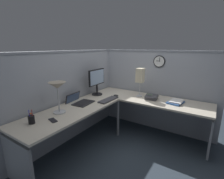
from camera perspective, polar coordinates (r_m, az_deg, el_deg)
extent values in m
plane|color=#2D3842|center=(3.10, 3.11, -17.46)|extent=(6.80, 6.80, 0.00)
cube|color=#999EA8|center=(3.02, -14.78, -2.62)|extent=(2.57, 0.10, 1.55)
cube|color=gray|center=(2.89, -15.82, 12.52)|extent=(2.57, 0.12, 0.03)
cube|color=#999EA8|center=(3.43, 14.43, -0.51)|extent=(0.10, 2.37, 1.55)
cube|color=gray|center=(3.32, 15.32, 12.77)|extent=(0.12, 2.37, 0.03)
cube|color=beige|center=(2.76, -9.18, -5.27)|extent=(2.35, 0.66, 0.03)
cube|color=beige|center=(2.99, 18.05, -4.24)|extent=(0.66, 1.49, 0.03)
cylinder|color=slate|center=(3.12, 2.10, -9.85)|extent=(0.05, 0.05, 0.70)
cube|color=slate|center=(2.31, -29.72, -21.66)|extent=(0.03, 0.58, 0.60)
cube|color=slate|center=(3.05, 31.05, -12.78)|extent=(0.58, 0.03, 0.60)
cylinder|color=black|center=(3.24, -5.18, -1.62)|extent=(0.20, 0.20, 0.02)
cylinder|color=black|center=(3.21, -5.22, 0.09)|extent=(0.04, 0.04, 0.20)
cube|color=black|center=(3.16, -5.32, 4.30)|extent=(0.46, 0.05, 0.30)
cube|color=#99B2D1|center=(3.15, -5.06, 4.27)|extent=(0.42, 0.02, 0.26)
cube|color=#232326|center=(2.79, -9.86, -4.59)|extent=(0.36, 0.27, 0.02)
cube|color=black|center=(2.78, -9.87, -4.40)|extent=(0.31, 0.21, 0.00)
cube|color=#232326|center=(2.91, -13.46, -3.18)|extent=(0.35, 0.10, 0.22)
cube|color=#384C72|center=(2.91, -13.34, -3.20)|extent=(0.31, 0.08, 0.18)
cube|color=#38383D|center=(2.90, -1.28, -3.55)|extent=(0.43, 0.15, 0.02)
ellipsoid|color=#232326|center=(3.12, 1.36, -2.09)|extent=(0.06, 0.10, 0.03)
cylinder|color=#B7BABF|center=(2.50, -17.67, -7.42)|extent=(0.17, 0.17, 0.02)
cylinder|color=#B7BABF|center=(2.43, -18.02, -3.22)|extent=(0.02, 0.02, 0.38)
cone|color=gray|center=(2.38, -18.40, 1.37)|extent=(0.24, 0.24, 0.09)
cylinder|color=black|center=(2.27, -26.08, -9.38)|extent=(0.08, 0.08, 0.10)
cylinder|color=#1E1EB2|center=(2.25, -26.63, -7.89)|extent=(0.01, 0.02, 0.13)
cylinder|color=#B21E1E|center=(2.25, -25.88, -7.80)|extent=(0.01, 0.01, 0.13)
cylinder|color=#D8591E|center=(2.26, -26.39, -7.50)|extent=(0.03, 0.03, 0.01)
cube|color=black|center=(2.27, -19.75, -9.98)|extent=(0.11, 0.16, 0.01)
cube|color=#38383D|center=(3.03, 13.42, -2.66)|extent=(0.20, 0.21, 0.10)
cube|color=#8CA58C|center=(3.02, 12.91, -1.86)|extent=(0.02, 0.09, 0.04)
cube|color=#38383D|center=(3.00, 15.00, -2.51)|extent=(0.19, 0.05, 0.04)
cube|color=#335999|center=(2.96, 21.11, -4.16)|extent=(0.31, 0.25, 0.02)
cube|color=silver|center=(2.96, 21.40, -3.71)|extent=(0.27, 0.20, 0.02)
cylinder|color=#B7BABF|center=(3.18, 9.40, -2.18)|extent=(0.11, 0.11, 0.01)
cylinder|color=#B7BABF|center=(3.14, 9.50, 0.16)|extent=(0.02, 0.02, 0.27)
cube|color=beige|center=(3.09, 9.70, 4.83)|extent=(0.13, 0.13, 0.26)
cylinder|color=black|center=(3.26, 16.04, 9.31)|extent=(0.03, 0.22, 0.22)
cylinder|color=white|center=(3.24, 15.95, 9.29)|extent=(0.00, 0.19, 0.19)
cube|color=black|center=(3.24, 15.61, 9.50)|extent=(0.00, 0.06, 0.01)
cube|color=black|center=(3.23, 16.15, 9.89)|extent=(0.00, 0.01, 0.08)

